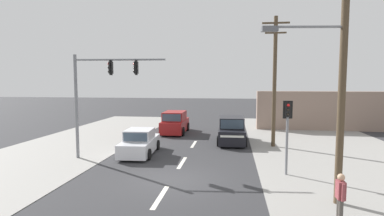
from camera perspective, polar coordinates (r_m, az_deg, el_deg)
ground_plane at (r=13.95m, az=-4.03°, el=-13.57°), size 140.00×140.00×0.00m
lane_dash_near at (r=12.12m, az=-6.05°, el=-16.49°), size 0.20×2.40×0.01m
lane_dash_mid at (r=16.77m, az=-1.90°, el=-10.36°), size 0.20×2.40×0.01m
lane_dash_far at (r=21.58m, az=0.35°, el=-6.90°), size 0.20×2.40×0.01m
kerb_right_verge at (r=16.80m, az=29.97°, el=-10.97°), size 10.00×44.00×0.02m
kerb_left_verge at (r=20.80m, az=-25.37°, el=-7.81°), size 8.00×40.00×0.02m
utility_pole_foreground_right at (r=11.78m, az=26.13°, el=6.08°), size 3.78×0.63×8.81m
utility_pole_midground_right at (r=21.11m, az=15.45°, el=5.35°), size 1.80×0.26×8.83m
traffic_signal_mast at (r=17.98m, az=-17.49°, el=3.81°), size 5.28×0.58×6.00m
pedestal_signal_right_kerb at (r=14.83m, az=17.71°, el=-3.09°), size 0.44×0.29×3.56m
shopfront_wall_far at (r=30.22m, az=23.64°, el=-0.49°), size 12.00×1.00×3.60m
suv_crossing_left at (r=22.28m, az=7.58°, el=-4.27°), size 2.11×4.56×1.90m
suv_receding_far at (r=26.28m, az=-3.27°, el=-2.84°), size 2.08×4.55×1.90m
sedan_oncoming_near at (r=18.81m, az=-9.92°, el=-6.57°), size 2.07×4.32×1.56m
pedestrian_at_kerb at (r=10.63m, az=26.42°, el=-14.80°), size 0.23×0.56×1.63m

